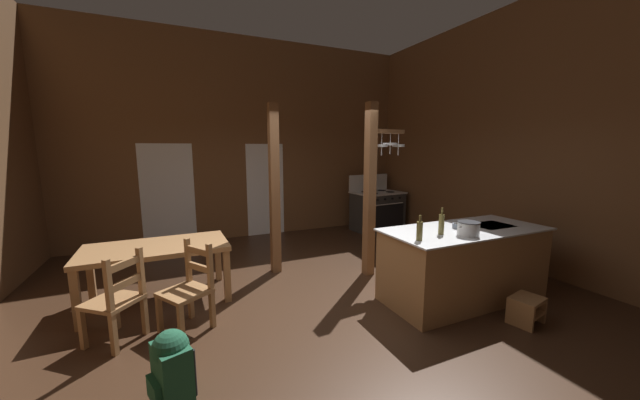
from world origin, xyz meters
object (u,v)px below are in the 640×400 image
object	(u,v)px
backpack	(171,365)
stockpot_on_counter	(468,229)
step_stool	(526,308)
stove_range	(377,211)
kitchen_island	(463,263)
bottle_short_on_counter	(441,224)
ladderback_chair_near_window	(117,300)
bottle_tall_on_counter	(420,230)
dining_table	(157,252)
ladderback_chair_by_post	(189,289)
mixing_bowl_on_counter	(459,226)

from	to	relation	value
backpack	stockpot_on_counter	bearing A→B (deg)	2.82
step_stool	backpack	world-z (taller)	backpack
step_stool	stove_range	bearing A→B (deg)	78.45
backpack	stove_range	bearing A→B (deg)	40.96
kitchen_island	bottle_short_on_counter	size ratio (longest dim) A/B	6.74
kitchen_island	stove_range	size ratio (longest dim) A/B	1.64
ladderback_chair_near_window	stockpot_on_counter	world-z (taller)	stockpot_on_counter
bottle_tall_on_counter	dining_table	bearing A→B (deg)	147.69
bottle_short_on_counter	stove_range	bearing A→B (deg)	66.90
step_stool	ladderback_chair_by_post	distance (m)	3.75
stove_range	bottle_tall_on_counter	bearing A→B (deg)	-117.84
stove_range	step_stool	size ratio (longest dim) A/B	3.22
dining_table	mixing_bowl_on_counter	bearing A→B (deg)	-22.66
dining_table	bottle_short_on_counter	xyz separation A→B (m)	(3.13, -1.62, 0.41)
kitchen_island	backpack	world-z (taller)	kitchen_island
mixing_bowl_on_counter	bottle_short_on_counter	world-z (taller)	bottle_short_on_counter
ladderback_chair_by_post	bottle_short_on_counter	size ratio (longest dim) A/B	2.96
ladderback_chair_by_post	bottle_short_on_counter	xyz separation A→B (m)	(2.79, -0.76, 0.61)
kitchen_island	ladderback_chair_by_post	distance (m)	3.36
stockpot_on_counter	bottle_short_on_counter	size ratio (longest dim) A/B	1.01
backpack	bottle_tall_on_counter	size ratio (longest dim) A/B	2.09
dining_table	bottle_short_on_counter	size ratio (longest dim) A/B	5.36
stockpot_on_counter	stove_range	bearing A→B (deg)	71.19
stove_range	backpack	xyz separation A→B (m)	(-4.50, -3.91, -0.17)
backpack	stockpot_on_counter	xyz separation A→B (m)	(3.23, 0.16, 0.71)
ladderback_chair_by_post	stockpot_on_counter	world-z (taller)	stockpot_on_counter
stove_range	stockpot_on_counter	bearing A→B (deg)	-108.81
bottle_short_on_counter	stockpot_on_counter	bearing A→B (deg)	-35.38
ladderback_chair_by_post	mixing_bowl_on_counter	world-z (taller)	mixing_bowl_on_counter
backpack	bottle_short_on_counter	xyz separation A→B (m)	(2.98, 0.33, 0.75)
mixing_bowl_on_counter	bottle_tall_on_counter	size ratio (longest dim) A/B	0.60
step_stool	ladderback_chair_by_post	bearing A→B (deg)	157.27
dining_table	backpack	size ratio (longest dim) A/B	2.88
kitchen_island	ladderback_chair_by_post	xyz separation A→B (m)	(-3.29, 0.68, -0.02)
step_stool	mixing_bowl_on_counter	size ratio (longest dim) A/B	2.40
kitchen_island	dining_table	world-z (taller)	kitchen_island
step_stool	ladderback_chair_by_post	xyz separation A→B (m)	(-3.45, 1.45, 0.27)
mixing_bowl_on_counter	dining_table	bearing A→B (deg)	157.34
kitchen_island	step_stool	distance (m)	0.84
kitchen_island	ladderback_chair_by_post	size ratio (longest dim) A/B	2.28
bottle_tall_on_counter	step_stool	bearing A→B (deg)	-28.65
stockpot_on_counter	dining_table	bearing A→B (deg)	152.03
mixing_bowl_on_counter	bottle_tall_on_counter	bearing A→B (deg)	-165.11
backpack	mixing_bowl_on_counter	size ratio (longest dim) A/B	3.48
backpack	bottle_tall_on_counter	distance (m)	2.68
bottle_tall_on_counter	stove_range	bearing A→B (deg)	62.16
step_stool	bottle_short_on_counter	xyz separation A→B (m)	(-0.66, 0.68, 0.89)
step_stool	stockpot_on_counter	world-z (taller)	stockpot_on_counter
stove_range	ladderback_chair_by_post	size ratio (longest dim) A/B	1.39
mixing_bowl_on_counter	kitchen_island	bearing A→B (deg)	-33.73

